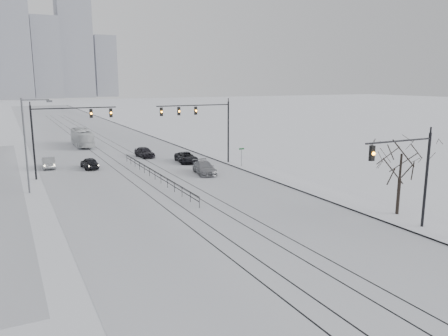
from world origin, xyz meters
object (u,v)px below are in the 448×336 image
traffic_mast_near (411,169)px  sedan_nb_far (145,152)px  sedan_nb_front (186,157)px  box_truck (82,138)px  sedan_sb_outer (48,163)px  bare_tree (401,160)px  sedan_sb_inner (90,163)px  sedan_nb_right (204,168)px

traffic_mast_near → sedan_nb_far: traffic_mast_near is taller
sedan_nb_front → box_truck: box_truck is taller
sedan_nb_front → sedan_sb_outer: bearing=171.4°
traffic_mast_near → box_truck: (-13.74, 53.22, -3.18)m
bare_tree → sedan_nb_far: size_ratio=1.44×
sedan_sb_inner → sedan_sb_outer: (-4.45, 2.59, 0.00)m
sedan_sb_outer → sedan_nb_front: (16.51, -4.14, -0.02)m
traffic_mast_near → bare_tree: (2.41, 3.00, -0.07)m
box_truck → bare_tree: bearing=108.7°
bare_tree → sedan_sb_outer: bearing=124.6°
sedan_sb_outer → sedan_nb_far: bearing=-168.1°
sedan_sb_outer → bare_tree: bearing=126.6°
sedan_sb_inner → box_truck: bearing=-99.9°
sedan_nb_far → box_truck: 16.05m
traffic_mast_near → sedan_nb_front: (-3.94, 32.01, -3.90)m
sedan_sb_outer → sedan_nb_right: bearing=145.2°
sedan_sb_inner → sedan_nb_far: sedan_nb_far is taller
traffic_mast_near → box_truck: 55.06m
traffic_mast_near → sedan_sb_inner: traffic_mast_near is taller
traffic_mast_near → sedan_nb_front: size_ratio=1.47×
sedan_sb_inner → sedan_sb_outer: size_ratio=0.97×
sedan_nb_right → box_truck: 30.21m
sedan_sb_inner → sedan_nb_far: size_ratio=0.95×
sedan_sb_outer → box_truck: size_ratio=0.42×
sedan_sb_inner → traffic_mast_near: bearing=112.2°
traffic_mast_near → sedan_nb_right: (-4.76, 24.38, -3.85)m
box_truck → sedan_sb_inner: bearing=84.3°
sedan_sb_inner → box_truck: box_truck is taller
traffic_mast_near → sedan_nb_front: traffic_mast_near is taller
sedan_sb_outer → sedan_nb_front: size_ratio=0.87×
sedan_sb_inner → sedan_nb_far: 9.64m
bare_tree → sedan_sb_outer: 40.45m
traffic_mast_near → box_truck: bearing=104.5°
bare_tree → sedan_nb_front: size_ratio=1.28×
bare_tree → sedan_sb_inner: size_ratio=1.52×
traffic_mast_near → sedan_nb_right: size_ratio=1.44×
sedan_nb_right → box_truck: box_truck is taller
sedan_sb_inner → sedan_nb_front: size_ratio=0.84×
sedan_nb_front → box_truck: size_ratio=0.48×
bare_tree → sedan_nb_front: bare_tree is taller
sedan_sb_inner → box_truck: 19.80m
box_truck → sedan_nb_far: bearing=113.1°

